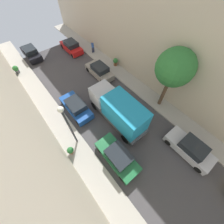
{
  "coord_description": "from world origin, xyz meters",
  "views": [
    {
      "loc": [
        -5.31,
        -6.66,
        12.61
      ],
      "look_at": [
        -0.06,
        -0.23,
        0.5
      ],
      "focal_mm": 22.31,
      "sensor_mm": 36.0,
      "label": 1
    }
  ],
  "objects_px": {
    "potted_plant_3": "(16,69)",
    "lamp_post": "(67,122)",
    "parked_car_left_2": "(76,107)",
    "potted_plant_4": "(115,62)",
    "street_tree_1": "(175,68)",
    "pedestrian": "(93,46)",
    "parked_car_left_1": "(118,157)",
    "parked_car_right_2": "(100,71)",
    "parked_car_right_3": "(71,47)",
    "potted_plant_0": "(70,151)",
    "delivery_truck": "(119,110)",
    "parked_car_left_3": "(31,53)",
    "parked_car_right_1": "(190,148)"
  },
  "relations": [
    {
      "from": "parked_car_right_2",
      "to": "delivery_truck",
      "type": "distance_m",
      "value": 7.45
    },
    {
      "from": "parked_car_left_1",
      "to": "lamp_post",
      "type": "height_order",
      "value": "lamp_post"
    },
    {
      "from": "parked_car_left_2",
      "to": "parked_car_right_2",
      "type": "xyz_separation_m",
      "value": [
        5.4,
        3.12,
        0.0
      ]
    },
    {
      "from": "parked_car_right_1",
      "to": "street_tree_1",
      "type": "relative_size",
      "value": 0.64
    },
    {
      "from": "pedestrian",
      "to": "lamp_post",
      "type": "distance_m",
      "value": 14.8
    },
    {
      "from": "parked_car_left_1",
      "to": "parked_car_right_1",
      "type": "relative_size",
      "value": 1.0
    },
    {
      "from": "parked_car_right_2",
      "to": "potted_plant_3",
      "type": "xyz_separation_m",
      "value": [
        -8.32,
        7.28,
        -0.01
      ]
    },
    {
      "from": "street_tree_1",
      "to": "lamp_post",
      "type": "xyz_separation_m",
      "value": [
        -9.6,
        1.94,
        -1.26
      ]
    },
    {
      "from": "parked_car_left_3",
      "to": "lamp_post",
      "type": "relative_size",
      "value": 0.78
    },
    {
      "from": "parked_car_left_3",
      "to": "lamp_post",
      "type": "height_order",
      "value": "lamp_post"
    },
    {
      "from": "delivery_truck",
      "to": "street_tree_1",
      "type": "relative_size",
      "value": 1.01
    },
    {
      "from": "lamp_post",
      "to": "parked_car_right_3",
      "type": "bearing_deg",
      "value": 61.67
    },
    {
      "from": "parked_car_right_3",
      "to": "potted_plant_0",
      "type": "bearing_deg",
      "value": -120.2
    },
    {
      "from": "parked_car_left_2",
      "to": "pedestrian",
      "type": "xyz_separation_m",
      "value": [
        7.65,
        7.86,
        0.35
      ]
    },
    {
      "from": "parked_car_right_1",
      "to": "lamp_post",
      "type": "bearing_deg",
      "value": 135.68
    },
    {
      "from": "potted_plant_4",
      "to": "lamp_post",
      "type": "height_order",
      "value": "lamp_post"
    },
    {
      "from": "delivery_truck",
      "to": "parked_car_right_3",
      "type": "bearing_deg",
      "value": 79.2
    },
    {
      "from": "delivery_truck",
      "to": "lamp_post",
      "type": "bearing_deg",
      "value": 172.45
    },
    {
      "from": "parked_car_left_1",
      "to": "street_tree_1",
      "type": "height_order",
      "value": "street_tree_1"
    },
    {
      "from": "parked_car_left_3",
      "to": "parked_car_right_1",
      "type": "xyz_separation_m",
      "value": [
        5.4,
        -22.98,
        0.0
      ]
    },
    {
      "from": "lamp_post",
      "to": "parked_car_left_1",
      "type": "bearing_deg",
      "value": -62.63
    },
    {
      "from": "parked_car_left_2",
      "to": "delivery_truck",
      "type": "height_order",
      "value": "delivery_truck"
    },
    {
      "from": "parked_car_left_2",
      "to": "parked_car_left_3",
      "type": "distance_m",
      "value": 12.72
    },
    {
      "from": "street_tree_1",
      "to": "potted_plant_0",
      "type": "bearing_deg",
      "value": 172.87
    },
    {
      "from": "potted_plant_4",
      "to": "parked_car_right_2",
      "type": "bearing_deg",
      "value": -176.24
    },
    {
      "from": "parked_car_right_2",
      "to": "parked_car_left_2",
      "type": "bearing_deg",
      "value": -149.95
    },
    {
      "from": "potted_plant_3",
      "to": "lamp_post",
      "type": "height_order",
      "value": "lamp_post"
    },
    {
      "from": "delivery_truck",
      "to": "lamp_post",
      "type": "xyz_separation_m",
      "value": [
        -4.6,
        0.61,
        1.93
      ]
    },
    {
      "from": "potted_plant_3",
      "to": "lamp_post",
      "type": "bearing_deg",
      "value": -85.68
    },
    {
      "from": "parked_car_left_2",
      "to": "parked_car_right_2",
      "type": "height_order",
      "value": "same"
    },
    {
      "from": "parked_car_left_3",
      "to": "potted_plant_4",
      "type": "xyz_separation_m",
      "value": [
        8.26,
        -9.41,
        0.0
      ]
    },
    {
      "from": "parked_car_left_2",
      "to": "potted_plant_3",
      "type": "bearing_deg",
      "value": 105.68
    },
    {
      "from": "parked_car_right_2",
      "to": "parked_car_right_3",
      "type": "bearing_deg",
      "value": 90.0
    },
    {
      "from": "potted_plant_3",
      "to": "street_tree_1",
      "type": "bearing_deg",
      "value": -55.52
    },
    {
      "from": "street_tree_1",
      "to": "potted_plant_4",
      "type": "bearing_deg",
      "value": 86.19
    },
    {
      "from": "potted_plant_0",
      "to": "delivery_truck",
      "type": "bearing_deg",
      "value": 0.09
    },
    {
      "from": "parked_car_left_2",
      "to": "parked_car_right_3",
      "type": "distance_m",
      "value": 11.73
    },
    {
      "from": "parked_car_left_3",
      "to": "potted_plant_3",
      "type": "distance_m",
      "value": 3.73
    },
    {
      "from": "parked_car_right_2",
      "to": "potted_plant_4",
      "type": "bearing_deg",
      "value": 3.76
    },
    {
      "from": "pedestrian",
      "to": "parked_car_left_1",
      "type": "bearing_deg",
      "value": -117.55
    },
    {
      "from": "potted_plant_4",
      "to": "parked_car_right_3",
      "type": "bearing_deg",
      "value": 111.93
    },
    {
      "from": "potted_plant_4",
      "to": "lamp_post",
      "type": "distance_m",
      "value": 12.4
    },
    {
      "from": "parked_car_right_1",
      "to": "lamp_post",
      "type": "xyz_separation_m",
      "value": [
        -7.3,
        7.13,
        3.0
      ]
    },
    {
      "from": "parked_car_left_1",
      "to": "delivery_truck",
      "type": "relative_size",
      "value": 0.64
    },
    {
      "from": "parked_car_right_3",
      "to": "potted_plant_4",
      "type": "xyz_separation_m",
      "value": [
        2.86,
        -7.1,
        0.0
      ]
    },
    {
      "from": "parked_car_left_3",
      "to": "parked_car_right_2",
      "type": "xyz_separation_m",
      "value": [
        5.4,
        -9.6,
        0.0
      ]
    },
    {
      "from": "street_tree_1",
      "to": "potted_plant_0",
      "type": "distance_m",
      "value": 11.48
    },
    {
      "from": "pedestrian",
      "to": "potted_plant_0",
      "type": "height_order",
      "value": "pedestrian"
    },
    {
      "from": "parked_car_left_2",
      "to": "potted_plant_3",
      "type": "relative_size",
      "value": 4.14
    },
    {
      "from": "potted_plant_0",
      "to": "potted_plant_3",
      "type": "relative_size",
      "value": 0.83
    }
  ]
}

